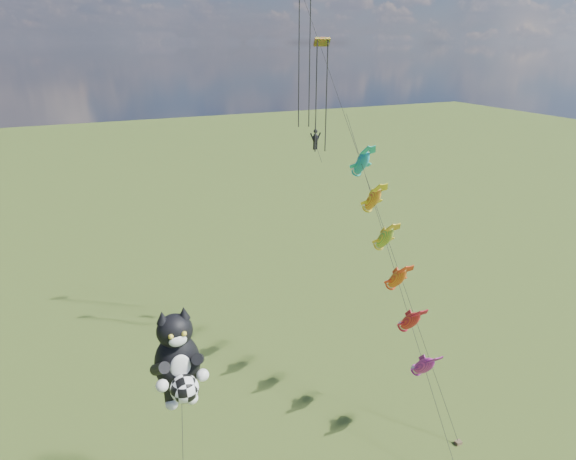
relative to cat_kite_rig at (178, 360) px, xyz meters
name	(u,v)px	position (x,y,z in m)	size (l,w,h in m)	color
cat_kite_rig	(178,360)	(0.00, 0.00, 0.00)	(2.64, 4.18, 12.21)	#4F4328
fish_windsock_rig	(391,259)	(14.51, 3.60, 1.04)	(1.34, 15.95, 18.81)	#4F4328
parafoil_rig	(319,105)	(13.38, 12.01, 9.84)	(3.91, 17.27, 26.99)	#4F4328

